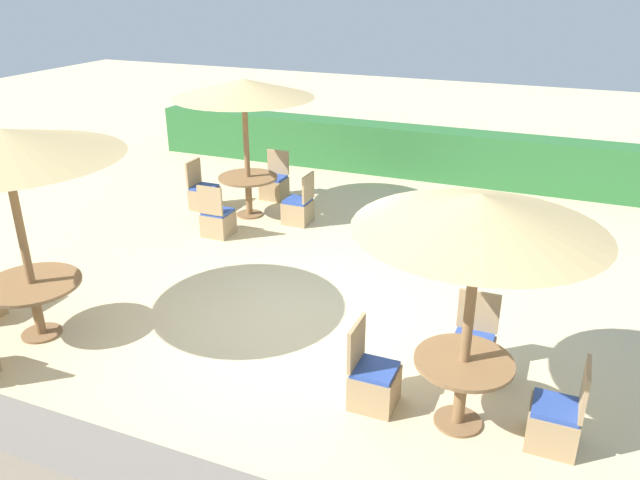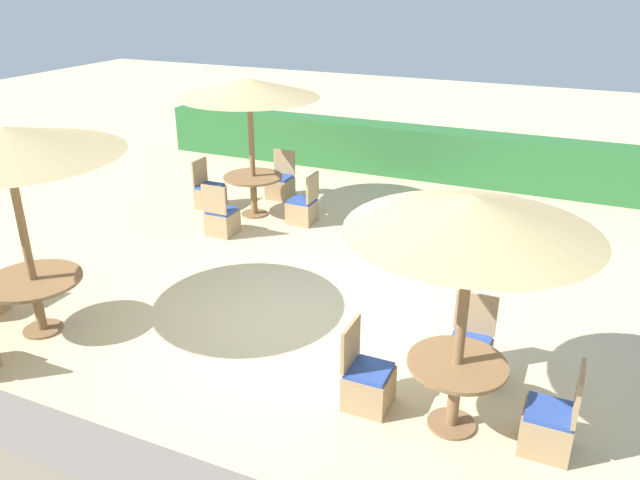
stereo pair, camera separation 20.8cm
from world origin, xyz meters
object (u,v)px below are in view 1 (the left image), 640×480
Objects in this scene: round_table_back_left at (248,185)px; round_table_front_left at (33,293)px; patio_chair_back_left_east at (299,209)px; patio_chair_front_right_north at (472,352)px; patio_chair_back_left_west at (204,195)px; patio_chair_back_left_north at (274,185)px; patio_chair_front_right_east at (555,422)px; patio_chair_back_left_south at (218,221)px; round_table_front_right at (462,376)px; patio_chair_front_right_west at (373,382)px; parasol_front_left at (3,144)px; parasol_front_right at (480,214)px; parasol_back_left at (244,89)px.

round_table_back_left is 0.93× the size of round_table_front_left.
patio_chair_back_left_east is 1.00× the size of patio_chair_front_right_north.
patio_chair_back_left_east is at bearing 90.22° from patio_chair_back_left_west.
round_table_back_left is at bearing 84.89° from round_table_front_left.
patio_chair_front_right_east is at bearing 136.36° from patio_chair_back_left_north.
round_table_front_right is at bearing -34.67° from patio_chair_back_left_south.
patio_chair_front_right_west is 4.77m from parasol_front_left.
parasol_front_left is at bearing 6.74° from patio_chair_back_left_west.
parasol_front_left reaches higher than patio_chair_front_right_north.
parasol_front_left is at bearing -86.08° from patio_chair_front_right_west.
patio_chair_back_left_west is at bearing 131.75° from patio_chair_back_left_south.
patio_chair_back_left_north is 2.09m from patio_chair_back_left_south.
round_table_back_left is 1.15× the size of patio_chair_back_left_west.
patio_chair_back_left_east is 6.04m from parasol_front_right.
round_table_back_left is 1.06m from patio_chair_back_left_east.
round_table_back_left is 7.08m from patio_chair_front_right_east.
patio_chair_back_left_west is 0.80× the size of round_table_front_left.
patio_chair_front_right_west is (3.82, -4.37, -0.33)m from round_table_back_left.
patio_chair_front_right_east is (5.65, -3.25, 0.00)m from patio_chair_back_left_south.
patio_chair_front_right_north is at bearing 92.41° from parasol_front_right.
round_table_front_right is (0.00, 0.00, -1.68)m from parasol_front_right.
patio_chair_back_left_south is at bearing -92.02° from parasol_back_left.
patio_chair_back_left_south is at bearing 88.76° from patio_chair_back_left_north.
patio_chair_back_left_north and patio_chair_back_left_south have the same top height.
patio_chair_front_right_east is 1.00× the size of patio_chair_front_right_north.
parasol_front_right is at bearing -34.67° from patio_chair_back_left_south.
patio_chair_front_right_north is at bearing 13.71° from round_table_front_left.
parasol_front_right is 2.10× the size of round_table_front_left.
patio_chair_back_left_west is 1.00× the size of patio_chair_front_right_east.
patio_chair_back_left_west is at bearing 142.70° from parasol_front_right.
patio_chair_front_right_west reaches higher than round_table_front_right.
patio_chair_back_left_east is 5.34m from parasol_front_left.
parasol_front_right reaches higher than round_table_front_left.
patio_chair_back_left_north reaches higher than round_table_back_left.
parasol_front_left is (-0.42, -4.66, 0.11)m from parasol_back_left.
patio_chair_back_left_north is 7.42m from parasol_front_right.
patio_chair_back_left_north is 6.12m from parasol_front_left.
patio_chair_back_left_east is at bearing 130.55° from round_table_front_right.
round_table_back_left is 5.03m from parasol_front_left.
parasol_back_left is at bearing -36.20° from patio_chair_front_right_north.
round_table_front_left is (-5.09, -1.24, 0.33)m from patio_chair_front_right_north.
patio_chair_back_left_north is at bearing -43.73° from patio_chair_front_right_north.
patio_chair_back_left_west is (-0.97, -0.01, -0.33)m from round_table_back_left.
patio_chair_front_right_west is (-0.89, -0.04, -1.99)m from parasol_front_right.
patio_chair_back_left_north is at bearing -144.83° from patio_chair_front_right_west.
patio_chair_back_left_east is at bearing 73.04° from parasol_front_left.
parasol_back_left is 2.68× the size of patio_chair_front_right_east.
parasol_front_right reaches higher than patio_chair_back_left_south.
patio_chair_front_right_north is (-0.93, 0.88, 0.00)m from patio_chair_front_right_east.
parasol_back_left reaches higher than patio_chair_back_left_north.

